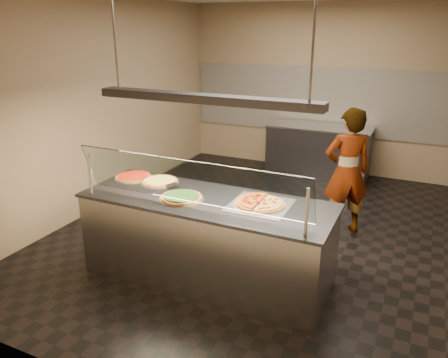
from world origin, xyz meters
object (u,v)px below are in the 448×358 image
at_px(sneeze_guard, 189,182).
at_px(prep_table, 318,151).
at_px(half_pizza_pepperoni, 249,200).
at_px(pizza_spatula, 167,182).
at_px(pizza_spinach, 181,197).
at_px(perforated_tray, 260,205).
at_px(half_pizza_sausage, 271,205).
at_px(serving_counter, 207,240).
at_px(heat_lamp_housing, 205,99).
at_px(pizza_tomato, 134,176).
at_px(worker, 347,172).
at_px(pizza_cheese, 160,181).

height_order(sneeze_guard, prep_table, sneeze_guard).
height_order(half_pizza_pepperoni, pizza_spatula, half_pizza_pepperoni).
distance_m(half_pizza_pepperoni, pizza_spinach, 0.70).
xyz_separation_m(perforated_tray, half_pizza_sausage, (0.12, -0.00, 0.02)).
xyz_separation_m(serving_counter, heat_lamp_housing, (0.00, 0.00, 1.48)).
bearing_deg(pizza_tomato, worker, 36.11).
distance_m(perforated_tray, half_pizza_sausage, 0.12).
relative_size(serving_counter, pizza_cheese, 6.03).
bearing_deg(heat_lamp_housing, pizza_spinach, -156.99).
distance_m(serving_counter, perforated_tray, 0.73).
bearing_deg(worker, sneeze_guard, 31.89).
height_order(serving_counter, perforated_tray, perforated_tray).
bearing_deg(pizza_spinach, serving_counter, 23.01).
relative_size(sneeze_guard, half_pizza_sausage, 4.93).
bearing_deg(perforated_tray, pizza_spinach, -167.22).
xyz_separation_m(pizza_tomato, heat_lamp_housing, (1.07, -0.23, 1.01)).
height_order(half_pizza_sausage, worker, worker).
xyz_separation_m(sneeze_guard, half_pizza_sausage, (0.67, 0.42, -0.27)).
xyz_separation_m(sneeze_guard, pizza_tomato, (-1.07, 0.57, -0.28)).
distance_m(pizza_cheese, heat_lamp_housing, 1.25).
xyz_separation_m(perforated_tray, half_pizza_pepperoni, (-0.12, 0.00, 0.03)).
bearing_deg(worker, pizza_spatula, 12.92).
bearing_deg(perforated_tray, pizza_spatula, 174.93).
distance_m(serving_counter, pizza_spinach, 0.54).
height_order(half_pizza_sausage, pizza_spatula, half_pizza_sausage).
xyz_separation_m(sneeze_guard, pizza_spatula, (-0.59, 0.52, -0.27)).
bearing_deg(pizza_tomato, prep_table, 70.13).
height_order(sneeze_guard, half_pizza_sausage, sneeze_guard).
relative_size(half_pizza_pepperoni, worker, 0.29).
distance_m(pizza_spinach, pizza_cheese, 0.57).
relative_size(half_pizza_pepperoni, heat_lamp_housing, 0.21).
bearing_deg(prep_table, worker, -67.72).
distance_m(pizza_tomato, prep_table, 3.91).
xyz_separation_m(pizza_spinach, worker, (1.33, 1.91, -0.12)).
relative_size(sneeze_guard, half_pizza_pepperoni, 4.93).
height_order(prep_table, heat_lamp_housing, heat_lamp_housing).
relative_size(half_pizza_sausage, heat_lamp_housing, 0.21).
relative_size(perforated_tray, pizza_spinach, 1.29).
bearing_deg(prep_table, half_pizza_pepperoni, -87.11).
relative_size(pizza_spinach, prep_table, 0.25).
xyz_separation_m(half_pizza_pepperoni, pizza_spinach, (-0.67, -0.18, -0.02)).
height_order(sneeze_guard, worker, worker).
height_order(serving_counter, pizza_spatula, pizza_spatula).
distance_m(pizza_tomato, heat_lamp_housing, 1.49).
xyz_separation_m(perforated_tray, prep_table, (-0.31, 3.80, -0.47)).
distance_m(half_pizza_sausage, pizza_spinach, 0.92).
xyz_separation_m(sneeze_guard, perforated_tray, (0.56, 0.42, -0.29)).
bearing_deg(pizza_spinach, pizza_tomato, 158.48).
xyz_separation_m(pizza_spatula, prep_table, (0.83, 3.69, -0.49)).
distance_m(pizza_cheese, pizza_tomato, 0.36).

